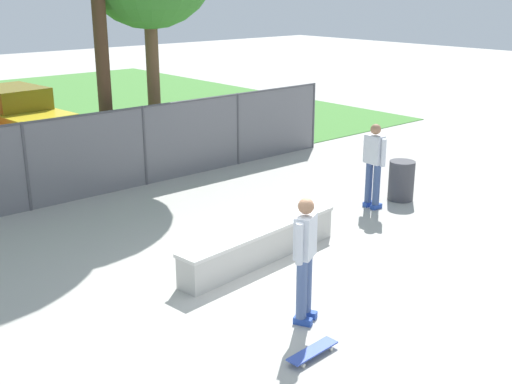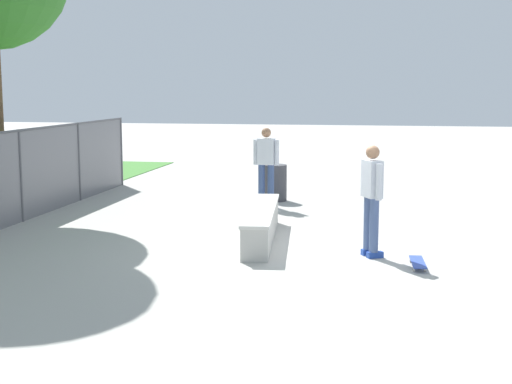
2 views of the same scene
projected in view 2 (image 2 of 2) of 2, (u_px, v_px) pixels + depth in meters
ground_plane at (326, 249)px, 12.36m from camera, size 80.00×80.00×0.00m
concrete_ledge at (261, 224)px, 13.05m from camera, size 3.50×0.84×0.59m
skateboarder at (372, 195)px, 11.68m from camera, size 0.55×0.40×1.82m
skateboard at (418, 262)px, 11.13m from camera, size 0.81×0.25×0.09m
bystander at (266, 163)px, 16.57m from camera, size 0.30×0.60×1.82m
trash_bin at (275, 183)px, 17.52m from camera, size 0.56×0.56×0.88m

